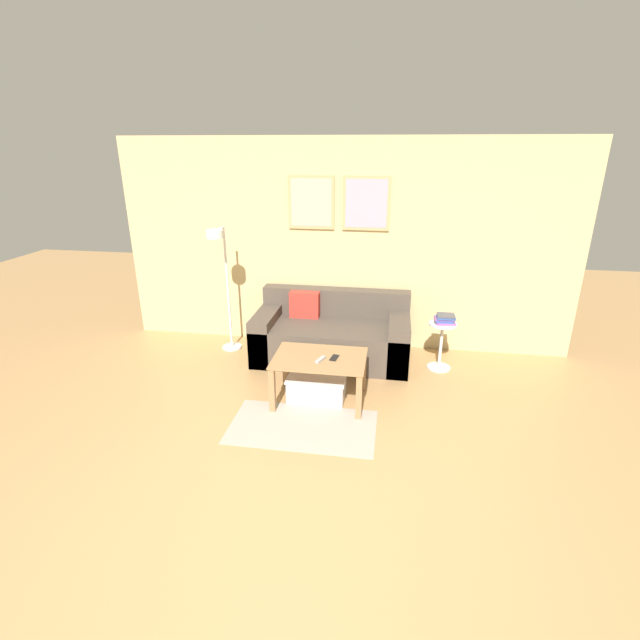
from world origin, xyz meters
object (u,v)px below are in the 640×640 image
at_px(remote_control, 320,359).
at_px(cell_phone, 334,358).
at_px(coffee_table, 320,365).
at_px(storage_bin, 317,387).
at_px(book_stack, 445,319).
at_px(floor_lamp, 221,271).
at_px(side_table, 441,342).
at_px(couch, 332,335).

xyz_separation_m(remote_control, cell_phone, (0.13, 0.07, -0.01)).
height_order(coffee_table, cell_phone, cell_phone).
xyz_separation_m(storage_bin, book_stack, (1.31, 0.91, 0.48)).
xyz_separation_m(coffee_table, floor_lamp, (-1.32, 0.94, 0.67)).
relative_size(storage_bin, cell_phone, 4.24).
distance_m(storage_bin, side_table, 1.59).
height_order(storage_bin, floor_lamp, floor_lamp).
xyz_separation_m(storage_bin, side_table, (1.29, 0.90, 0.21)).
bearing_deg(book_stack, floor_lamp, -179.94).
bearing_deg(remote_control, couch, 111.95).
height_order(storage_bin, side_table, side_table).
distance_m(side_table, book_stack, 0.28).
bearing_deg(book_stack, storage_bin, -145.31).
xyz_separation_m(floor_lamp, remote_control, (1.34, -1.01, -0.58)).
bearing_deg(coffee_table, floor_lamp, 144.60).
distance_m(couch, book_stack, 1.34).
relative_size(storage_bin, side_table, 1.06).
height_order(storage_bin, book_stack, book_stack).
relative_size(coffee_table, remote_control, 6.09).
relative_size(side_table, cell_phone, 3.99).
relative_size(coffee_table, book_stack, 3.89).
bearing_deg(side_table, floor_lamp, 179.89).
relative_size(storage_bin, remote_control, 3.95).
distance_m(coffee_table, cell_phone, 0.17).
relative_size(remote_control, cell_phone, 1.07).
height_order(coffee_table, floor_lamp, floor_lamp).
height_order(book_stack, remote_control, book_stack).
distance_m(floor_lamp, remote_control, 1.77).
bearing_deg(book_stack, coffee_table, -143.61).
bearing_deg(side_table, remote_control, -141.08).
height_order(side_table, book_stack, book_stack).
xyz_separation_m(coffee_table, cell_phone, (0.15, 0.01, 0.09)).
relative_size(floor_lamp, cell_phone, 11.14).
relative_size(couch, book_stack, 7.78).
xyz_separation_m(couch, storage_bin, (-0.01, -1.00, -0.16)).
relative_size(storage_bin, book_stack, 2.53).
height_order(couch, coffee_table, couch).
relative_size(couch, storage_bin, 3.08).
bearing_deg(cell_phone, storage_bin, -179.71).
bearing_deg(side_table, cell_phone, -140.22).
distance_m(couch, side_table, 1.28).
relative_size(couch, coffee_table, 2.00).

